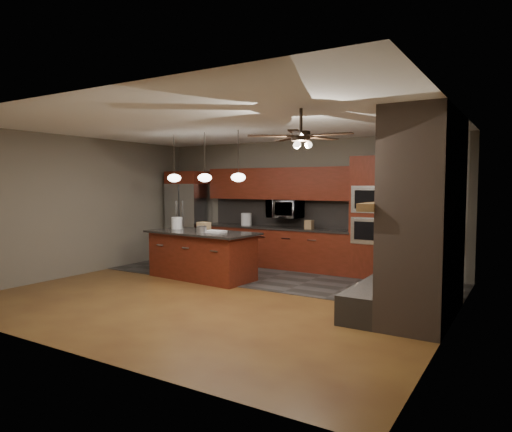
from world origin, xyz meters
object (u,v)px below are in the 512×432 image
Objects in this scene: oven_tower at (373,217)px; kitchen_island at (202,255)px; counter_box at (309,224)px; paint_tray at (215,232)px; cardboard_box at (204,226)px; refrigerator at (189,215)px; paint_can at (202,229)px; microwave at (285,209)px; counter_bucket at (246,219)px; white_bucket at (177,223)px.

kitchen_island is (-2.83, -1.80, -0.73)m from oven_tower.
kitchen_island is 12.51× the size of counter_box.
counter_box is at bearing 56.22° from paint_tray.
cardboard_box is at bearing 148.54° from paint_tray.
counter_box is at bearing 52.97° from cardboard_box.
refrigerator is 8.76× the size of cardboard_box.
kitchen_island is at bearing 127.32° from paint_can.
microwave reaches higher than counter_box.
microwave is at bearing 70.02° from kitchen_island.
cardboard_box is at bearing 123.49° from paint_can.
counter_box is at bearing -1.79° from counter_bucket.
oven_tower is 3.10m from paint_tray.
counter_box is (1.60, -0.05, -0.05)m from counter_bucket.
oven_tower is at bearing 35.14° from paint_tray.
oven_tower reaches higher than counter_box.
oven_tower reaches higher than cardboard_box.
paint_tray is 0.58m from cardboard_box.
refrigerator is at bearing -177.16° from counter_bucket.
kitchen_island is at bearing 177.03° from paint_tray.
refrigerator is at bearing 148.80° from cardboard_box.
refrigerator is at bearing -174.29° from counter_box.
cardboard_box is (-0.50, 0.29, 0.06)m from paint_tray.
counter_bucket is at bearing 99.37° from cardboard_box.
white_bucket is 2.76m from counter_box.
counter_box is (2.23, 1.63, -0.05)m from white_bucket.
refrigerator is 5.59× the size of paint_tray.
refrigerator is at bearing 134.83° from paint_can.
paint_tray is at bearing -39.82° from refrigerator.
refrigerator is 11.29× the size of paint_can.
cardboard_box is (-0.31, 0.46, 0.01)m from paint_can.
oven_tower is 6.19× the size of paint_tray.
oven_tower is 1.37m from counter_box.
kitchen_island is at bearing -147.51° from oven_tower.
counter_bucket is (-0.12, 1.81, 0.57)m from kitchen_island.
kitchen_island is 9.48× the size of white_bucket.
counter_box is at bearing 0.55° from refrigerator.
oven_tower is at bearing 36.33° from paint_can.
kitchen_island is (1.76, -1.73, -0.61)m from refrigerator.
refrigerator is 3.24m from counter_box.
paint_can is (1.90, -1.91, -0.09)m from refrigerator.
paint_tray is (1.08, -0.15, -0.10)m from white_bucket.
paint_can is 1.03× the size of counter_box.
oven_tower is at bearing 37.21° from kitchen_island.
cardboard_box is (-1.02, -1.58, -0.30)m from microwave.
counter_box is (-1.35, -0.04, -0.20)m from oven_tower.
white_bucket is (1.01, -1.60, -0.03)m from refrigerator.
paint_can is (-2.69, -1.98, -0.21)m from oven_tower.
white_bucket reaches higher than cardboard_box.
white_bucket is 0.88× the size of counter_bucket.
paint_can is 0.78× the size of cardboard_box.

